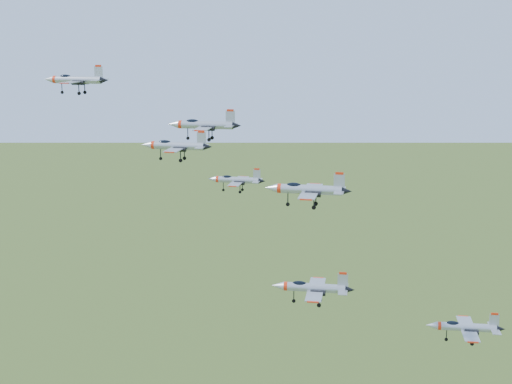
# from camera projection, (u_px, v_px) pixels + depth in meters

# --- Properties ---
(jet_lead) EXTENTS (12.43, 10.30, 3.32)m
(jet_lead) POSITION_uv_depth(u_px,v_px,m) (75.00, 80.00, 125.88)
(jet_lead) COLOR #A4AAB1
(jet_left_high) EXTENTS (11.86, 9.75, 3.18)m
(jet_left_high) POSITION_uv_depth(u_px,v_px,m) (203.00, 125.00, 111.98)
(jet_left_high) COLOR #A4AAB1
(jet_right_high) EXTENTS (10.52, 8.68, 2.81)m
(jet_right_high) POSITION_uv_depth(u_px,v_px,m) (176.00, 146.00, 101.22)
(jet_right_high) COLOR #A4AAB1
(jet_left_low) EXTENTS (10.54, 8.71, 2.82)m
(jet_left_low) POSITION_uv_depth(u_px,v_px,m) (236.00, 180.00, 126.16)
(jet_left_low) COLOR #A4AAB1
(jet_right_low) EXTENTS (12.78, 10.55, 3.42)m
(jet_right_low) POSITION_uv_depth(u_px,v_px,m) (307.00, 189.00, 102.92)
(jet_right_low) COLOR #A4AAB1
(jet_trail) EXTENTS (13.94, 11.45, 3.74)m
(jet_trail) POSITION_uv_depth(u_px,v_px,m) (312.00, 287.00, 118.83)
(jet_trail) COLOR #A4AAB1
(jet_extra) EXTENTS (13.49, 11.08, 3.62)m
(jet_extra) POSITION_uv_depth(u_px,v_px,m) (464.00, 327.00, 123.58)
(jet_extra) COLOR #A4AAB1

